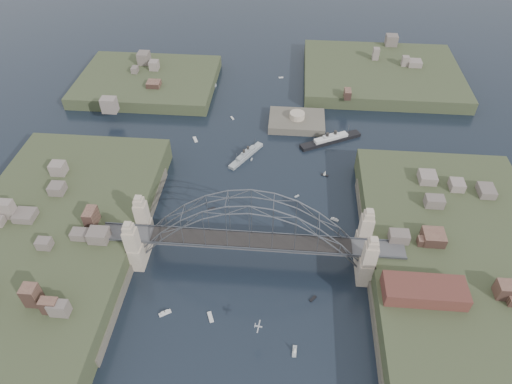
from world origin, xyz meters
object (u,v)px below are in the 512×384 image
object	(u,v)px
naval_cruiser_far	(205,92)
ocean_liner	(331,140)
fort_island	(296,125)
naval_cruiser_near	(246,155)
wharf_shed	(425,291)
bridge	(250,231)

from	to	relation	value
naval_cruiser_far	ocean_liner	distance (m)	61.91
fort_island	naval_cruiser_near	distance (m)	28.99
fort_island	wharf_shed	distance (m)	90.48
naval_cruiser_near	naval_cruiser_far	distance (m)	48.63
bridge	ocean_liner	distance (m)	65.37
fort_island	ocean_liner	world-z (taller)	ocean_liner
fort_island	naval_cruiser_near	size ratio (longest dim) A/B	1.33
wharf_shed	ocean_liner	world-z (taller)	wharf_shed
fort_island	wharf_shed	bearing A→B (deg)	-69.15
bridge	wharf_shed	bearing A→B (deg)	-17.65
wharf_shed	naval_cruiser_far	world-z (taller)	wharf_shed
fort_island	ocean_liner	bearing A→B (deg)	-39.32
wharf_shed	naval_cruiser_near	distance (m)	79.73
fort_island	naval_cruiser_far	xyz separation A→B (m)	(-40.33, 20.61, 1.17)
wharf_shed	ocean_liner	size ratio (longest dim) A/B	0.85
bridge	ocean_liner	xyz separation A→B (m)	(25.07, 59.29, -11.38)
ocean_liner	fort_island	bearing A→B (deg)	140.68
fort_island	naval_cruiser_far	bearing A→B (deg)	152.94
naval_cruiser_far	bridge	bearing A→B (deg)	-72.64
bridge	naval_cruiser_near	world-z (taller)	bridge
naval_cruiser_far	naval_cruiser_near	bearing A→B (deg)	-62.77
bridge	ocean_liner	world-z (taller)	bridge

